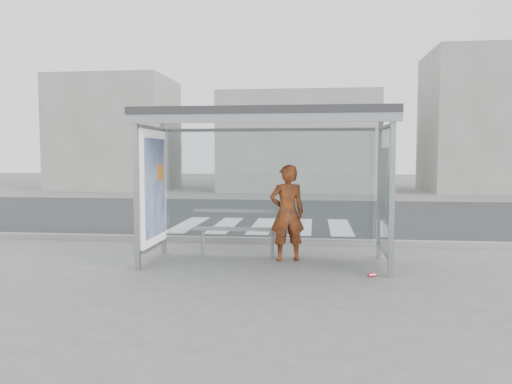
# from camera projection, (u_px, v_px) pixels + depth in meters

# --- Properties ---
(ground) EXTENTS (80.00, 80.00, 0.00)m
(ground) POSITION_uv_depth(u_px,v_px,m) (265.00, 264.00, 8.55)
(ground) COLOR #61615E
(ground) RESTS_ON ground
(road) EXTENTS (30.00, 10.00, 0.01)m
(road) POSITION_uv_depth(u_px,v_px,m) (287.00, 215.00, 15.48)
(road) COLOR #2D2D2F
(road) RESTS_ON ground
(curb) EXTENTS (30.00, 0.18, 0.12)m
(curb) POSITION_uv_depth(u_px,v_px,m) (274.00, 241.00, 10.48)
(curb) COLOR gray
(curb) RESTS_ON ground
(crosswalk) EXTENTS (4.55, 3.00, 0.00)m
(crosswalk) POSITION_uv_depth(u_px,v_px,m) (263.00, 226.00, 13.07)
(crosswalk) COLOR silver
(crosswalk) RESTS_ON ground
(bus_shelter) EXTENTS (4.25, 1.65, 2.62)m
(bus_shelter) POSITION_uv_depth(u_px,v_px,m) (244.00, 148.00, 8.51)
(bus_shelter) COLOR gray
(bus_shelter) RESTS_ON ground
(building_left) EXTENTS (6.00, 5.00, 6.00)m
(building_left) POSITION_uv_depth(u_px,v_px,m) (116.00, 134.00, 27.32)
(building_left) COLOR gray
(building_left) RESTS_ON ground
(building_center) EXTENTS (8.00, 5.00, 5.00)m
(building_center) POSITION_uv_depth(u_px,v_px,m) (299.00, 143.00, 26.19)
(building_center) COLOR gray
(building_center) RESTS_ON ground
(building_right) EXTENTS (5.00, 5.00, 7.00)m
(building_right) POSITION_uv_depth(u_px,v_px,m) (478.00, 122.00, 25.07)
(building_right) COLOR gray
(building_right) RESTS_ON ground
(person) EXTENTS (0.70, 0.55, 1.70)m
(person) POSITION_uv_depth(u_px,v_px,m) (287.00, 213.00, 8.76)
(person) COLOR red
(person) RESTS_ON ground
(bench) EXTENTS (1.66, 0.21, 0.86)m
(bench) POSITION_uv_depth(u_px,v_px,m) (237.00, 229.00, 9.16)
(bench) COLOR gray
(bench) RESTS_ON ground
(soda_can) EXTENTS (0.13, 0.11, 0.06)m
(soda_can) POSITION_uv_depth(u_px,v_px,m) (372.00, 275.00, 7.63)
(soda_can) COLOR #E7435B
(soda_can) RESTS_ON ground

